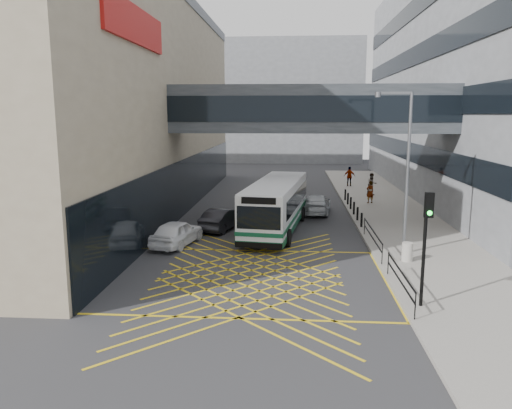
% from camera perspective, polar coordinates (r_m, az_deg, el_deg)
% --- Properties ---
extents(ground, '(120.00, 120.00, 0.00)m').
position_cam_1_polar(ground, '(22.45, -0.75, -8.38)').
color(ground, '#333335').
extents(building_whsmith, '(24.17, 42.00, 16.00)m').
position_cam_1_polar(building_whsmith, '(42.15, -24.31, 10.50)').
color(building_whsmith, tan).
rests_on(building_whsmith, ground).
extents(building_far, '(28.00, 16.00, 18.00)m').
position_cam_1_polar(building_far, '(81.30, 1.51, 11.57)').
color(building_far, gray).
rests_on(building_far, ground).
extents(skybridge, '(20.00, 4.10, 3.00)m').
position_cam_1_polar(skybridge, '(33.21, 6.29, 10.78)').
color(skybridge, '#383E43').
rests_on(skybridge, ground).
extents(pavement, '(6.00, 54.00, 0.16)m').
position_cam_1_polar(pavement, '(37.56, 15.09, -0.97)').
color(pavement, gray).
rests_on(pavement, ground).
extents(box_junction, '(12.00, 9.00, 0.01)m').
position_cam_1_polar(box_junction, '(22.45, -0.75, -8.37)').
color(box_junction, gold).
rests_on(box_junction, ground).
extents(bus, '(3.99, 11.32, 3.11)m').
position_cam_1_polar(bus, '(30.99, 2.36, 0.02)').
color(bus, silver).
rests_on(bus, ground).
extents(car_white, '(2.82, 4.87, 1.45)m').
position_cam_1_polar(car_white, '(27.98, -9.05, -3.18)').
color(car_white, white).
rests_on(car_white, ground).
extents(car_dark, '(2.83, 4.64, 1.36)m').
position_cam_1_polar(car_dark, '(31.49, -3.91, -1.65)').
color(car_dark, black).
rests_on(car_dark, ground).
extents(car_silver, '(2.49, 4.90, 1.46)m').
position_cam_1_polar(car_silver, '(36.79, 6.94, 0.12)').
color(car_silver, '#9DA2A6').
rests_on(car_silver, ground).
extents(traffic_light, '(0.31, 0.50, 4.31)m').
position_cam_1_polar(traffic_light, '(19.01, 18.88, -3.11)').
color(traffic_light, black).
rests_on(traffic_light, pavement).
extents(street_lamp, '(1.83, 0.29, 8.10)m').
position_cam_1_polar(street_lamp, '(25.90, 16.58, 4.52)').
color(street_lamp, slate).
rests_on(street_lamp, pavement).
extents(litter_bin, '(0.53, 0.53, 0.91)m').
position_cam_1_polar(litter_bin, '(25.34, 16.90, -5.20)').
color(litter_bin, '#ADA89E').
rests_on(litter_bin, pavement).
extents(kerb_railings, '(0.05, 12.54, 1.00)m').
position_cam_1_polar(kerb_railings, '(24.20, 14.34, -5.14)').
color(kerb_railings, black).
rests_on(kerb_railings, pavement).
extents(bollards, '(0.14, 10.14, 0.90)m').
position_cam_1_polar(bollards, '(37.04, 10.95, -0.12)').
color(bollards, black).
rests_on(bollards, pavement).
extents(pedestrian_a, '(0.84, 0.74, 1.77)m').
position_cam_1_polar(pedestrian_a, '(40.86, 12.91, 1.39)').
color(pedestrian_a, gray).
rests_on(pedestrian_a, pavement).
extents(pedestrian_b, '(1.06, 0.81, 1.91)m').
position_cam_1_polar(pedestrian_b, '(44.97, 13.11, 2.27)').
color(pedestrian_b, gray).
rests_on(pedestrian_b, pavement).
extents(pedestrian_c, '(1.19, 0.69, 1.90)m').
position_cam_1_polar(pedestrian_c, '(50.21, 10.64, 3.17)').
color(pedestrian_c, gray).
rests_on(pedestrian_c, pavement).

